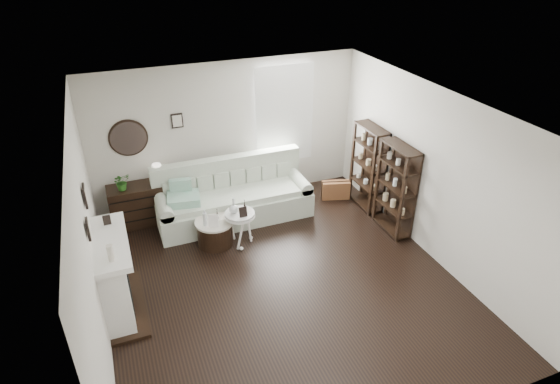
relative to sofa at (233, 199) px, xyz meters
name	(u,v)px	position (x,y,z in m)	size (l,w,h in m)	color
room	(266,117)	(0.88, 0.61, 1.24)	(5.50, 5.50, 5.50)	black
fireplace	(115,279)	(-2.17, -1.79, 0.18)	(0.50, 1.40, 1.84)	white
shelf_unit_far	(368,167)	(2.48, -0.54, 0.45)	(0.30, 0.80, 1.60)	black
shelf_unit_near	(396,189)	(2.48, -1.44, 0.45)	(0.30, 0.80, 1.60)	black
sofa	(233,199)	(0.00, 0.00, 0.00)	(2.77, 0.96, 1.07)	#B2BEA9
quilt	(184,199)	(-0.90, -0.14, 0.27)	(0.55, 0.45, 0.14)	#227E67
suitcase	(336,190)	(2.06, -0.10, -0.17)	(0.54, 0.18, 0.36)	brown
dresser	(143,204)	(-1.56, 0.38, 0.02)	(1.13, 0.49, 0.75)	black
table_lamp	(157,173)	(-1.23, 0.38, 0.57)	(0.22, 0.22, 0.35)	#F2E4CC
potted_plant	(122,182)	(-1.84, 0.34, 0.55)	(0.27, 0.24, 0.30)	#26601B
drum_table	(215,232)	(-0.54, -0.74, -0.13)	(0.64, 0.64, 0.45)	black
pedestal_table	(240,216)	(-0.14, -0.90, 0.20)	(0.51, 0.51, 0.61)	white
eiffel_drum	(217,214)	(-0.46, -0.69, 0.18)	(0.10, 0.10, 0.17)	black
bottle_drum	(205,218)	(-0.70, -0.81, 0.24)	(0.07, 0.07, 0.29)	silver
card_frame_drum	(213,221)	(-0.58, -0.90, 0.20)	(0.17, 0.01, 0.22)	white
eiffel_ped	(245,206)	(-0.04, -0.86, 0.35)	(0.11, 0.11, 0.19)	black
flask_ped	(234,206)	(-0.22, -0.88, 0.40)	(0.15, 0.15, 0.28)	silver
card_frame_ped	(243,212)	(-0.12, -1.03, 0.34)	(0.13, 0.01, 0.17)	black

